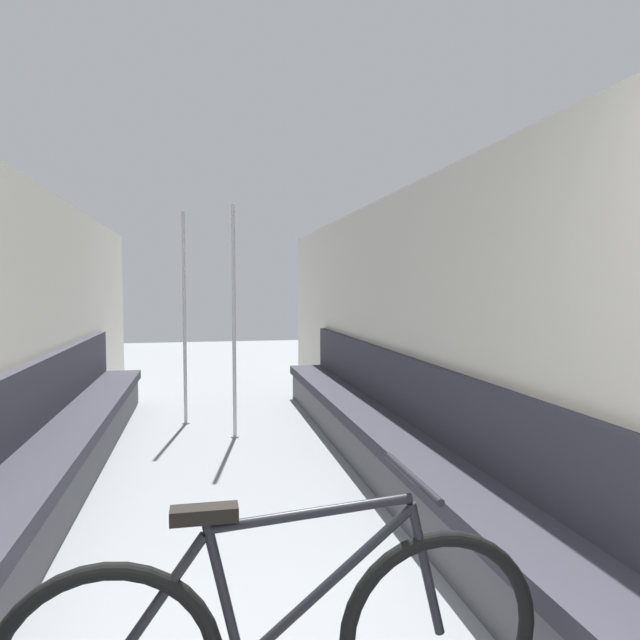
# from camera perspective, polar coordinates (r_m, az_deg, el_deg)

# --- Properties ---
(wall_left) EXTENTS (0.10, 10.78, 2.28)m
(wall_left) POSITION_cam_1_polar(r_m,az_deg,el_deg) (4.50, -28.49, -1.29)
(wall_left) COLOR beige
(wall_left) RESTS_ON ground
(wall_right) EXTENTS (0.10, 10.78, 2.28)m
(wall_right) POSITION_cam_1_polar(r_m,az_deg,el_deg) (4.62, 9.59, -0.81)
(wall_right) COLOR beige
(wall_right) RESTS_ON ground
(bench_seat_row_left) EXTENTS (0.48, 6.40, 0.92)m
(bench_seat_row_left) POSITION_cam_1_polar(r_m,az_deg,el_deg) (4.56, -25.07, -12.01)
(bench_seat_row_left) COLOR #4C4C51
(bench_seat_row_left) RESTS_ON ground
(bench_seat_row_right) EXTENTS (0.48, 6.40, 0.92)m
(bench_seat_row_right) POSITION_cam_1_polar(r_m,az_deg,el_deg) (4.66, 6.54, -11.38)
(bench_seat_row_right) COLOR #4C4C51
(bench_seat_row_right) RESTS_ON ground
(grab_pole_near) EXTENTS (0.08, 0.08, 2.26)m
(grab_pole_near) POSITION_cam_1_polar(r_m,az_deg,el_deg) (5.57, -8.60, -0.49)
(grab_pole_near) COLOR gray
(grab_pole_near) RESTS_ON ground
(grab_pole_far) EXTENTS (0.08, 0.08, 2.26)m
(grab_pole_far) POSITION_cam_1_polar(r_m,az_deg,el_deg) (6.24, -13.40, -0.14)
(grab_pole_far) COLOR gray
(grab_pole_far) RESTS_ON ground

